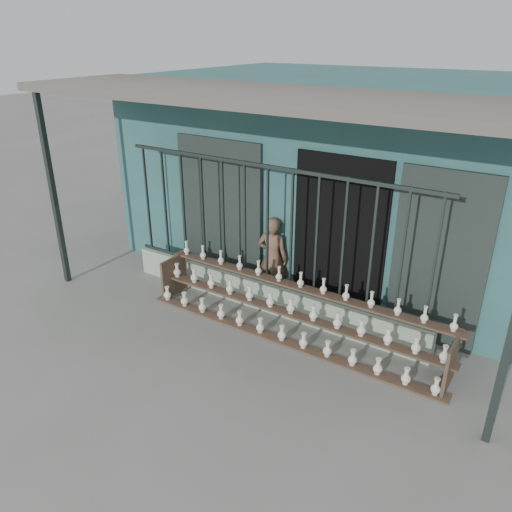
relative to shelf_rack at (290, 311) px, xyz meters
The scene contains 6 objects.
ground 1.15m from the shelf_rack, 126.02° to the right, with size 60.00×60.00×0.00m, color slate.
workshop_building 3.63m from the shelf_rack, 100.81° to the left, with size 7.40×6.60×3.21m.
parapet_wall 0.78m from the shelf_rack, 147.17° to the left, with size 5.00×0.20×0.45m, color #9DB49B.
security_fence 1.25m from the shelf_rack, 147.17° to the left, with size 5.00×0.04×1.80m.
shelf_rack is the anchor object (origin of this frame).
elderly_woman 1.15m from the shelf_rack, 134.60° to the left, with size 0.49×0.32×1.35m, color brown.
Camera 1 is at (3.50, -4.38, 3.88)m, focal length 35.00 mm.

